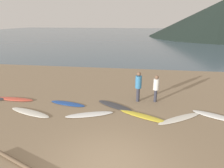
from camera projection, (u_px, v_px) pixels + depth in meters
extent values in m
cube|color=#8C7559|center=(129.00, 81.00, 15.71)|extent=(120.00, 120.00, 0.20)
cube|color=#475B6B|center=(139.00, 34.00, 66.03)|extent=(140.00, 100.00, 0.01)
cone|color=black|center=(224.00, 18.00, 52.40)|extent=(39.47, 39.47, 10.01)
ellipsoid|color=#D84C38|center=(15.00, 99.00, 11.66)|extent=(2.41, 0.60, 0.09)
ellipsoid|color=silver|center=(30.00, 112.00, 9.99)|extent=(2.59, 1.27, 0.08)
ellipsoid|color=#1E479E|center=(68.00, 104.00, 11.07)|extent=(2.23, 0.93, 0.06)
ellipsoid|color=white|center=(90.00, 114.00, 9.77)|extent=(2.45, 1.34, 0.08)
ellipsoid|color=#333338|center=(115.00, 105.00, 10.81)|extent=(2.26, 1.65, 0.07)
ellipsoid|color=yellow|center=(144.00, 116.00, 9.61)|extent=(2.59, 1.52, 0.07)
ellipsoid|color=silver|center=(180.00, 118.00, 9.39)|extent=(2.41, 1.85, 0.07)
ellipsoid|color=white|center=(216.00, 116.00, 9.57)|extent=(2.27, 1.54, 0.08)
cylinder|color=#2D2D38|center=(138.00, 95.00, 11.35)|extent=(0.20, 0.20, 0.83)
cylinder|color=teal|center=(139.00, 82.00, 11.10)|extent=(0.36, 0.36, 0.72)
sphere|color=brown|center=(139.00, 74.00, 10.95)|extent=(0.23, 0.23, 0.23)
cylinder|color=#2D2D38|center=(155.00, 96.00, 11.29)|extent=(0.18, 0.18, 0.75)
cylinder|color=beige|center=(156.00, 84.00, 11.07)|extent=(0.32, 0.32, 0.65)
sphere|color=brown|center=(157.00, 77.00, 10.93)|extent=(0.21, 0.21, 0.21)
cylinder|color=brown|center=(20.00, 164.00, 6.40)|extent=(2.17, 0.97, 0.13)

